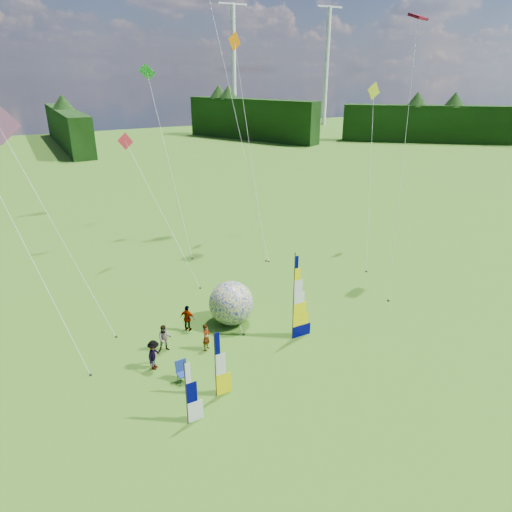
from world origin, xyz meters
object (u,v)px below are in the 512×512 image
spectator_d (188,318)px  spectator_a (206,337)px  camp_chair (183,372)px  spectator_c (154,355)px  side_banner_far (186,394)px  spectator_b (165,338)px  feather_banner_main (294,299)px  side_banner_left (215,366)px  kite_whale (236,110)px  bol_inflatable (231,303)px

spectator_d → spectator_a: bearing=143.2°
camp_chair → spectator_c: bearing=116.5°
side_banner_far → spectator_b: 6.11m
feather_banner_main → camp_chair: bearing=-173.5°
side_banner_left → camp_chair: 2.39m
spectator_b → side_banner_left: bearing=-68.0°
side_banner_left → kite_whale: kite_whale is taller
feather_banner_main → side_banner_far: feather_banner_main is taller
bol_inflatable → feather_banner_main: bearing=-55.3°
spectator_b → spectator_c: size_ratio=0.95×
side_banner_left → spectator_d: (0.92, 6.34, -0.93)m
feather_banner_main → kite_whale: bearing=74.5°
spectator_c → spectator_d: size_ratio=1.01×
spectator_a → spectator_b: (-2.08, 1.00, 0.00)m
bol_inflatable → side_banner_left: bearing=-121.4°
feather_banner_main → spectator_c: bearing=173.0°
camp_chair → spectator_a: bearing=42.8°
spectator_b → camp_chair: 3.12m
side_banner_far → spectator_d: bearing=69.7°
camp_chair → feather_banner_main: bearing=4.4°
spectator_c → spectator_d: bearing=-6.4°
spectator_a → spectator_b: 2.31m
side_banner_far → camp_chair: 3.17m
kite_whale → spectator_c: bearing=-137.1°
kite_whale → side_banner_far: bearing=-130.0°
feather_banner_main → kite_whale: size_ratio=0.23×
bol_inflatable → spectator_d: 2.79m
spectator_c → camp_chair: size_ratio=1.49×
feather_banner_main → side_banner_left: 6.54m
side_banner_far → kite_whale: kite_whale is taller
kite_whale → bol_inflatable: bearing=-126.3°
spectator_b → spectator_d: spectator_d is taller
spectator_a → spectator_c: 3.10m
spectator_b → camp_chair: (-0.05, -3.11, -0.24)m
spectator_c → camp_chair: bearing=-112.0°
bol_inflatable → spectator_c: 6.09m
feather_banner_main → spectator_a: bearing=164.7°
side_banner_far → spectator_b: side_banner_far is taller
side_banner_far → camp_chair: size_ratio=2.82×
spectator_c → spectator_d: spectator_c is taller
side_banner_far → bol_inflatable: 8.89m
spectator_c → camp_chair: (0.95, -1.76, -0.28)m
side_banner_far → spectator_d: side_banner_far is taller
side_banner_far → spectator_a: 5.86m
bol_inflatable → spectator_b: (-4.59, -1.02, -0.57)m
bol_inflatable → spectator_d: bol_inflatable is taller
spectator_c → camp_chair: spectator_c is taller
spectator_b → camp_chair: spectator_b is taller
spectator_c → bol_inflatable: bearing=-27.4°
bol_inflatable → kite_whale: bearing=62.3°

